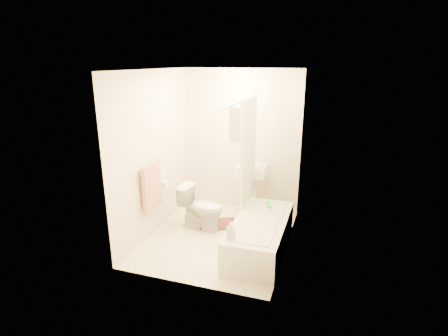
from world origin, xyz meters
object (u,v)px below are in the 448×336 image
(bathtub, at_px, (260,235))
(soap_bottle, at_px, (231,230))
(toilet, at_px, (202,208))
(sink, at_px, (252,187))
(bath_mat, at_px, (218,224))

(bathtub, relative_size, soap_bottle, 7.53)
(toilet, relative_size, sink, 0.74)
(toilet, relative_size, bathtub, 0.44)
(sink, height_order, soap_bottle, sink)
(toilet, bearing_deg, soap_bottle, -137.88)
(bath_mat, height_order, soap_bottle, soap_bottle)
(toilet, height_order, bath_mat, toilet)
(bathtub, height_order, bath_mat, bathtub)
(sink, height_order, bath_mat, sink)
(sink, relative_size, bathtub, 0.60)
(toilet, distance_m, sink, 0.99)
(bathtub, distance_m, soap_bottle, 0.72)
(sink, bearing_deg, bath_mat, -123.06)
(sink, height_order, bathtub, sink)
(bath_mat, bearing_deg, soap_bottle, -63.70)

